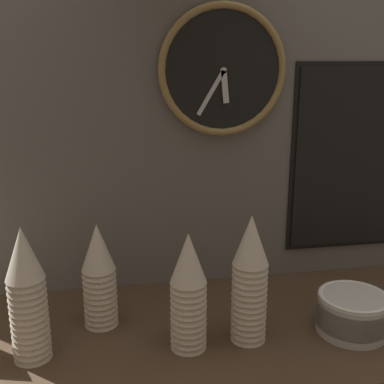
{
  "coord_description": "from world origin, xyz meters",
  "views": [
    {
      "loc": [
        -0.23,
        -1.05,
        0.65
      ],
      "look_at": [
        -0.05,
        0.04,
        0.34
      ],
      "focal_mm": 45.0,
      "sensor_mm": 36.0,
      "label": 1
    }
  ],
  "objects_px": {
    "cup_stack_center": "(188,292)",
    "bowl_stack_right": "(352,312)",
    "cup_stack_left": "(27,295)",
    "wall_clock": "(223,71)",
    "cup_stack_center_right": "(250,279)",
    "menu_board": "(371,158)",
    "cup_stack_center_left": "(99,275)"
  },
  "relations": [
    {
      "from": "cup_stack_center_right",
      "to": "cup_stack_left",
      "type": "distance_m",
      "value": 0.5
    },
    {
      "from": "bowl_stack_right",
      "to": "wall_clock",
      "type": "relative_size",
      "value": 0.49
    },
    {
      "from": "cup_stack_left",
      "to": "menu_board",
      "type": "distance_m",
      "value": 1.02
    },
    {
      "from": "cup_stack_left",
      "to": "wall_clock",
      "type": "distance_m",
      "value": 0.74
    },
    {
      "from": "cup_stack_center_right",
      "to": "wall_clock",
      "type": "xyz_separation_m",
      "value": [
        -0.0,
        0.31,
        0.46
      ]
    },
    {
      "from": "wall_clock",
      "to": "bowl_stack_right",
      "type": "bearing_deg",
      "value": -51.08
    },
    {
      "from": "cup_stack_center_left",
      "to": "menu_board",
      "type": "relative_size",
      "value": 0.48
    },
    {
      "from": "cup_stack_center",
      "to": "cup_stack_left",
      "type": "xyz_separation_m",
      "value": [
        -0.35,
        0.02,
        0.01
      ]
    },
    {
      "from": "cup_stack_center_right",
      "to": "menu_board",
      "type": "bearing_deg",
      "value": 34.79
    },
    {
      "from": "cup_stack_center",
      "to": "cup_stack_left",
      "type": "distance_m",
      "value": 0.35
    },
    {
      "from": "cup_stack_left",
      "to": "wall_clock",
      "type": "xyz_separation_m",
      "value": [
        0.49,
        0.3,
        0.46
      ]
    },
    {
      "from": "cup_stack_center_right",
      "to": "menu_board",
      "type": "xyz_separation_m",
      "value": [
        0.46,
        0.32,
        0.2
      ]
    },
    {
      "from": "cup_stack_center_right",
      "to": "cup_stack_center_left",
      "type": "bearing_deg",
      "value": 160.18
    },
    {
      "from": "cup_stack_left",
      "to": "cup_stack_center_right",
      "type": "bearing_deg",
      "value": -0.82
    },
    {
      "from": "cup_stack_center_right",
      "to": "wall_clock",
      "type": "relative_size",
      "value": 0.89
    },
    {
      "from": "wall_clock",
      "to": "menu_board",
      "type": "bearing_deg",
      "value": 1.1
    },
    {
      "from": "cup_stack_center",
      "to": "bowl_stack_right",
      "type": "xyz_separation_m",
      "value": [
        0.4,
        -0.0,
        -0.09
      ]
    },
    {
      "from": "cup_stack_center_left",
      "to": "bowl_stack_right",
      "type": "xyz_separation_m",
      "value": [
        0.6,
        -0.14,
        -0.08
      ]
    },
    {
      "from": "cup_stack_left",
      "to": "bowl_stack_right",
      "type": "height_order",
      "value": "cup_stack_left"
    },
    {
      "from": "cup_stack_center",
      "to": "menu_board",
      "type": "height_order",
      "value": "menu_board"
    },
    {
      "from": "cup_stack_center_left",
      "to": "menu_board",
      "type": "bearing_deg",
      "value": 13.55
    },
    {
      "from": "cup_stack_center_right",
      "to": "bowl_stack_right",
      "type": "xyz_separation_m",
      "value": [
        0.26,
        -0.01,
        -0.1
      ]
    },
    {
      "from": "cup_stack_center",
      "to": "bowl_stack_right",
      "type": "relative_size",
      "value": 1.65
    },
    {
      "from": "bowl_stack_right",
      "to": "menu_board",
      "type": "relative_size",
      "value": 0.31
    },
    {
      "from": "cup_stack_left",
      "to": "cup_stack_center_left",
      "type": "bearing_deg",
      "value": 38.13
    },
    {
      "from": "cup_stack_left",
      "to": "menu_board",
      "type": "relative_size",
      "value": 0.56
    },
    {
      "from": "cup_stack_center_right",
      "to": "cup_stack_center",
      "type": "relative_size",
      "value": 1.11
    },
    {
      "from": "cup_stack_center_left",
      "to": "menu_board",
      "type": "xyz_separation_m",
      "value": [
        0.8,
        0.19,
        0.23
      ]
    },
    {
      "from": "wall_clock",
      "to": "cup_stack_center_right",
      "type": "bearing_deg",
      "value": -89.87
    },
    {
      "from": "wall_clock",
      "to": "menu_board",
      "type": "xyz_separation_m",
      "value": [
        0.46,
        0.01,
        -0.25
      ]
    },
    {
      "from": "bowl_stack_right",
      "to": "wall_clock",
      "type": "height_order",
      "value": "wall_clock"
    },
    {
      "from": "cup_stack_center_right",
      "to": "bowl_stack_right",
      "type": "distance_m",
      "value": 0.28
    }
  ]
}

